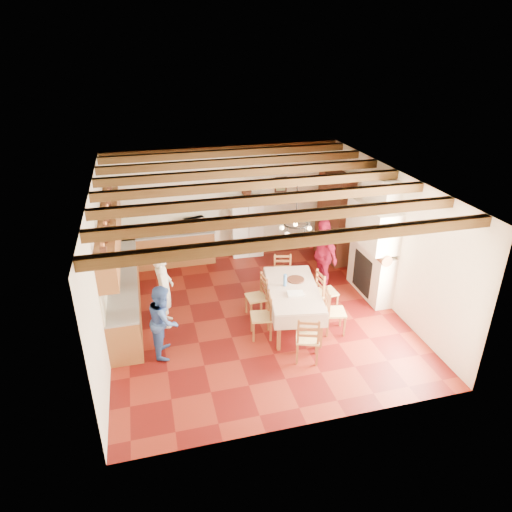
{
  "coord_description": "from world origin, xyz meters",
  "views": [
    {
      "loc": [
        -2.09,
        -8.14,
        5.45
      ],
      "look_at": [
        0.1,
        0.3,
        1.25
      ],
      "focal_mm": 32.0,
      "sensor_mm": 36.0,
      "label": 1
    }
  ],
  "objects_px": {
    "person_man": "(164,289)",
    "person_woman_red": "(322,254)",
    "chair_left_far": "(256,296)",
    "chair_right_near": "(335,311)",
    "chair_end_near": "(308,337)",
    "person_woman_blue": "(164,320)",
    "microwave": "(196,224)",
    "chair_left_near": "(261,316)",
    "dining_table": "(293,292)",
    "chair_right_far": "(327,291)",
    "chair_end_far": "(283,276)",
    "hutch": "(335,218)",
    "refrigerator": "(246,225)"
  },
  "relations": [
    {
      "from": "person_woman_red",
      "to": "microwave",
      "type": "bearing_deg",
      "value": -142.19
    },
    {
      "from": "hutch",
      "to": "person_woman_blue",
      "type": "xyz_separation_m",
      "value": [
        -4.72,
        -3.06,
        -0.45
      ]
    },
    {
      "from": "microwave",
      "to": "dining_table",
      "type": "bearing_deg",
      "value": -81.22
    },
    {
      "from": "dining_table",
      "to": "chair_end_near",
      "type": "height_order",
      "value": "chair_end_near"
    },
    {
      "from": "chair_end_near",
      "to": "person_woman_blue",
      "type": "distance_m",
      "value": 2.68
    },
    {
      "from": "dining_table",
      "to": "microwave",
      "type": "relative_size",
      "value": 3.92
    },
    {
      "from": "chair_left_near",
      "to": "chair_left_far",
      "type": "bearing_deg",
      "value": -178.79
    },
    {
      "from": "chair_left_far",
      "to": "chair_right_near",
      "type": "distance_m",
      "value": 1.69
    },
    {
      "from": "chair_right_far",
      "to": "person_woman_red",
      "type": "height_order",
      "value": "person_woman_red"
    },
    {
      "from": "hutch",
      "to": "chair_right_near",
      "type": "distance_m",
      "value": 3.57
    },
    {
      "from": "chair_left_near",
      "to": "person_woman_red",
      "type": "xyz_separation_m",
      "value": [
        1.9,
        1.56,
        0.4
      ]
    },
    {
      "from": "chair_right_near",
      "to": "person_man",
      "type": "bearing_deg",
      "value": 82.78
    },
    {
      "from": "chair_end_near",
      "to": "chair_left_far",
      "type": "bearing_deg",
      "value": -52.02
    },
    {
      "from": "microwave",
      "to": "chair_left_far",
      "type": "bearing_deg",
      "value": -88.85
    },
    {
      "from": "microwave",
      "to": "person_woman_blue",
      "type": "bearing_deg",
      "value": -121.03
    },
    {
      "from": "chair_left_near",
      "to": "person_woman_blue",
      "type": "distance_m",
      "value": 1.9
    },
    {
      "from": "chair_right_far",
      "to": "chair_end_far",
      "type": "xyz_separation_m",
      "value": [
        -0.72,
        0.9,
        0.0
      ]
    },
    {
      "from": "hutch",
      "to": "chair_end_near",
      "type": "distance_m",
      "value": 4.55
    },
    {
      "from": "chair_right_near",
      "to": "person_woman_blue",
      "type": "height_order",
      "value": "person_woman_blue"
    },
    {
      "from": "chair_left_near",
      "to": "chair_end_near",
      "type": "bearing_deg",
      "value": 43.48
    },
    {
      "from": "refrigerator",
      "to": "hutch",
      "type": "distance_m",
      "value": 2.41
    },
    {
      "from": "hutch",
      "to": "chair_left_far",
      "type": "height_order",
      "value": "hutch"
    },
    {
      "from": "dining_table",
      "to": "chair_right_far",
      "type": "height_order",
      "value": "chair_right_far"
    },
    {
      "from": "chair_end_far",
      "to": "person_woman_blue",
      "type": "relative_size",
      "value": 0.67
    },
    {
      "from": "chair_end_far",
      "to": "person_man",
      "type": "distance_m",
      "value": 2.79
    },
    {
      "from": "chair_left_far",
      "to": "hutch",
      "type": "bearing_deg",
      "value": 126.22
    },
    {
      "from": "hutch",
      "to": "chair_right_near",
      "type": "bearing_deg",
      "value": -118.17
    },
    {
      "from": "person_woman_red",
      "to": "microwave",
      "type": "xyz_separation_m",
      "value": [
        -2.66,
        2.2,
        0.17
      ]
    },
    {
      "from": "dining_table",
      "to": "chair_right_far",
      "type": "bearing_deg",
      "value": 19.14
    },
    {
      "from": "chair_end_near",
      "to": "microwave",
      "type": "distance_m",
      "value": 4.91
    },
    {
      "from": "person_woman_blue",
      "to": "person_woman_red",
      "type": "xyz_separation_m",
      "value": [
        3.78,
        1.6,
        0.16
      ]
    },
    {
      "from": "chair_right_near",
      "to": "microwave",
      "type": "height_order",
      "value": "microwave"
    },
    {
      "from": "chair_right_far",
      "to": "person_woman_blue",
      "type": "xyz_separation_m",
      "value": [
        -3.51,
        -0.62,
        0.23
      ]
    },
    {
      "from": "dining_table",
      "to": "refrigerator",
      "type": "bearing_deg",
      "value": 91.79
    },
    {
      "from": "chair_right_far",
      "to": "chair_end_near",
      "type": "distance_m",
      "value": 1.79
    },
    {
      "from": "chair_left_far",
      "to": "chair_right_far",
      "type": "relative_size",
      "value": 1.0
    },
    {
      "from": "dining_table",
      "to": "person_woman_red",
      "type": "relative_size",
      "value": 1.19
    },
    {
      "from": "chair_left_far",
      "to": "person_woman_blue",
      "type": "relative_size",
      "value": 0.67
    },
    {
      "from": "chair_right_near",
      "to": "chair_left_near",
      "type": "bearing_deg",
      "value": 94.0
    },
    {
      "from": "chair_end_near",
      "to": "chair_left_near",
      "type": "bearing_deg",
      "value": -35.21
    },
    {
      "from": "chair_end_far",
      "to": "person_woman_red",
      "type": "distance_m",
      "value": 1.06
    },
    {
      "from": "person_woman_blue",
      "to": "person_woman_red",
      "type": "relative_size",
      "value": 0.82
    },
    {
      "from": "person_man",
      "to": "microwave",
      "type": "distance_m",
      "value": 3.02
    },
    {
      "from": "refrigerator",
      "to": "person_woman_blue",
      "type": "bearing_deg",
      "value": -119.67
    },
    {
      "from": "hutch",
      "to": "chair_right_far",
      "type": "height_order",
      "value": "hutch"
    },
    {
      "from": "dining_table",
      "to": "chair_right_far",
      "type": "distance_m",
      "value": 0.98
    },
    {
      "from": "person_man",
      "to": "chair_right_far",
      "type": "bearing_deg",
      "value": -90.23
    },
    {
      "from": "person_man",
      "to": "person_woman_red",
      "type": "relative_size",
      "value": 0.94
    },
    {
      "from": "refrigerator",
      "to": "person_man",
      "type": "xyz_separation_m",
      "value": [
        -2.43,
        -2.99,
        -0.01
      ]
    },
    {
      "from": "refrigerator",
      "to": "hutch",
      "type": "relative_size",
      "value": 0.72
    }
  ]
}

